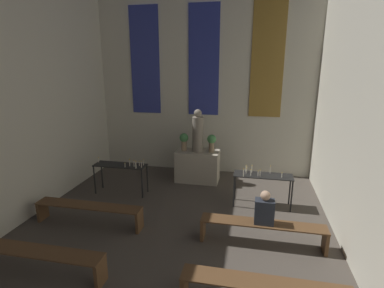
{
  "coord_description": "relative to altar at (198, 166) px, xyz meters",
  "views": [
    {
      "loc": [
        1.54,
        1.18,
        3.39
      ],
      "look_at": [
        0.0,
        8.57,
        1.34
      ],
      "focal_mm": 28.0,
      "sensor_mm": 36.0,
      "label": 1
    }
  ],
  "objects": [
    {
      "name": "wall_back",
      "position": [
        0.0,
        0.99,
        2.45
      ],
      "size": [
        6.83,
        0.16,
        5.75
      ],
      "color": "beige",
      "rests_on": "ground_plane"
    },
    {
      "name": "altar",
      "position": [
        0.0,
        0.0,
        0.0
      ],
      "size": [
        1.25,
        0.68,
        0.91
      ],
      "color": "#ADA38E",
      "rests_on": "ground_plane"
    },
    {
      "name": "statue",
      "position": [
        0.0,
        -0.0,
        1.02
      ],
      "size": [
        0.31,
        0.31,
        1.23
      ],
      "color": "gray",
      "rests_on": "altar"
    },
    {
      "name": "flower_vase_left",
      "position": [
        -0.41,
        0.0,
        0.77
      ],
      "size": [
        0.26,
        0.26,
        0.51
      ],
      "color": "#937A5B",
      "rests_on": "altar"
    },
    {
      "name": "flower_vase_right",
      "position": [
        0.41,
        0.0,
        0.77
      ],
      "size": [
        0.26,
        0.26,
        0.51
      ],
      "color": "#937A5B",
      "rests_on": "altar"
    },
    {
      "name": "candle_rack_left",
      "position": [
        -1.83,
        -1.27,
        0.24
      ],
      "size": [
        1.39,
        0.46,
        1.0
      ],
      "color": "black",
      "rests_on": "ground_plane"
    },
    {
      "name": "candle_rack_right",
      "position": [
        1.83,
        -1.27,
        0.24
      ],
      "size": [
        1.39,
        0.46,
        1.0
      ],
      "color": "black",
      "rests_on": "ground_plane"
    },
    {
      "name": "pew_third_left",
      "position": [
        -1.82,
        -4.59,
        -0.11
      ],
      "size": [
        2.35,
        0.36,
        0.47
      ],
      "color": "brown",
      "rests_on": "ground_plane"
    },
    {
      "name": "pew_back_left",
      "position": [
        -1.82,
        -2.95,
        -0.11
      ],
      "size": [
        2.35,
        0.36,
        0.47
      ],
      "color": "brown",
      "rests_on": "ground_plane"
    },
    {
      "name": "pew_back_right",
      "position": [
        1.82,
        -2.95,
        -0.11
      ],
      "size": [
        2.35,
        0.36,
        0.47
      ],
      "color": "brown",
      "rests_on": "ground_plane"
    },
    {
      "name": "person_seated",
      "position": [
        1.83,
        -2.95,
        0.29
      ],
      "size": [
        0.36,
        0.24,
        0.66
      ],
      "color": "#282D38",
      "rests_on": "pew_back_right"
    }
  ]
}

